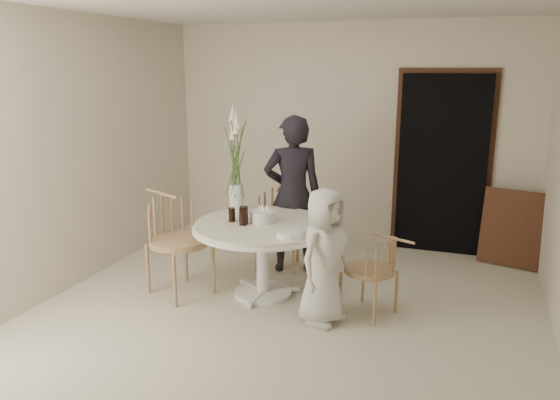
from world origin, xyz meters
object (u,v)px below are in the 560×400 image
(girl, at_px, (293,194))
(birthday_cake, at_px, (262,217))
(chair_left, at_px, (171,228))
(chair_far, at_px, (279,215))
(chair_right, at_px, (380,264))
(flower_vase, at_px, (236,161))
(boy, at_px, (324,256))
(table, at_px, (263,235))

(girl, relative_size, birthday_cake, 7.32)
(chair_left, relative_size, girl, 0.58)
(chair_far, bearing_deg, birthday_cake, -92.43)
(chair_left, bearing_deg, chair_right, -63.12)
(birthday_cake, bearing_deg, girl, 84.74)
(chair_right, bearing_deg, chair_far, -104.99)
(birthday_cake, height_order, flower_vase, flower_vase)
(chair_left, distance_m, flower_vase, 0.93)
(chair_right, distance_m, birthday_cake, 1.20)
(flower_vase, bearing_deg, boy, -31.61)
(table, bearing_deg, flower_vase, 140.58)
(boy, height_order, birthday_cake, boy)
(birthday_cake, distance_m, flower_vase, 0.70)
(chair_right, xyz_separation_m, boy, (-0.45, -0.23, 0.09))
(boy, distance_m, birthday_cake, 0.83)
(chair_left, xyz_separation_m, flower_vase, (0.47, 0.53, 0.60))
(chair_far, height_order, girl, girl)
(chair_right, relative_size, chair_left, 0.79)
(boy, bearing_deg, chair_far, 55.81)
(boy, bearing_deg, girl, 51.60)
(table, distance_m, girl, 0.78)
(chair_right, bearing_deg, girl, -105.81)
(chair_far, distance_m, flower_vase, 0.90)
(chair_left, xyz_separation_m, girl, (0.95, 0.93, 0.21))
(table, height_order, boy, boy)
(chair_far, xyz_separation_m, chair_right, (1.30, -0.99, -0.07))
(girl, distance_m, boy, 1.29)
(chair_right, bearing_deg, boy, -40.04)
(flower_vase, bearing_deg, chair_far, 62.37)
(girl, height_order, birthday_cake, girl)
(chair_right, bearing_deg, table, -73.38)
(chair_right, bearing_deg, birthday_cake, -74.68)
(table, xyz_separation_m, chair_right, (1.15, -0.11, -0.11))
(chair_far, bearing_deg, boy, -66.75)
(chair_left, bearing_deg, flower_vase, -16.55)
(birthday_cake, bearing_deg, chair_left, -166.62)
(birthday_cake, xyz_separation_m, flower_vase, (-0.41, 0.32, 0.46))
(chair_right, relative_size, boy, 0.65)
(table, height_order, birthday_cake, birthday_cake)
(girl, relative_size, boy, 1.42)
(table, height_order, chair_far, chair_far)
(table, height_order, chair_right, chair_right)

